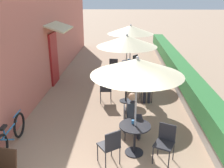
{
  "coord_description": "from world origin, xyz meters",
  "views": [
    {
      "loc": [
        0.5,
        -3.27,
        3.57
      ],
      "look_at": [
        0.15,
        3.81,
        1.0
      ],
      "focal_mm": 40.0,
      "sensor_mm": 36.0,
      "label": 1
    }
  ],
  "objects_px": {
    "patio_table_near": "(135,134)",
    "patio_table_far": "(130,66)",
    "cafe_chair_mid_left": "(106,88)",
    "bicycle_leaning": "(11,136)",
    "cafe_chair_near_left": "(165,140)",
    "patio_umbrella_far": "(131,30)",
    "patio_umbrella_mid": "(127,41)",
    "cafe_chair_far_back": "(138,70)",
    "cafe_chair_far_right": "(114,66)",
    "seated_patron_near_right": "(133,113)",
    "seated_patron_mid_right": "(147,83)",
    "coffee_cup_near": "(133,122)",
    "patio_table_mid": "(126,87)",
    "cafe_chair_near_back": "(110,144)",
    "coffee_cup_far": "(129,60)",
    "coffee_cup_mid": "(126,79)",
    "cafe_chair_far_left": "(137,63)",
    "cafe_chair_near_right": "(129,119)",
    "cafe_chair_mid_right": "(146,86)",
    "patio_umbrella_near": "(137,67)"
  },
  "relations": [
    {
      "from": "patio_table_near",
      "to": "patio_table_far",
      "type": "xyz_separation_m",
      "value": [
        -0.01,
        5.76,
        0.0
      ]
    },
    {
      "from": "cafe_chair_mid_left",
      "to": "bicycle_leaning",
      "type": "xyz_separation_m",
      "value": [
        -2.09,
        -2.85,
        -0.17
      ]
    },
    {
      "from": "patio_table_far",
      "to": "bicycle_leaning",
      "type": "xyz_separation_m",
      "value": [
        -2.96,
        -5.71,
        -0.17
      ]
    },
    {
      "from": "cafe_chair_near_left",
      "to": "patio_umbrella_far",
      "type": "height_order",
      "value": "patio_umbrella_far"
    },
    {
      "from": "patio_umbrella_mid",
      "to": "cafe_chair_far_back",
      "type": "height_order",
      "value": "patio_umbrella_mid"
    },
    {
      "from": "patio_umbrella_mid",
      "to": "cafe_chair_far_right",
      "type": "bearing_deg",
      "value": 101.01
    },
    {
      "from": "bicycle_leaning",
      "to": "cafe_chair_far_right",
      "type": "bearing_deg",
      "value": 67.04
    },
    {
      "from": "seated_patron_near_right",
      "to": "seated_patron_mid_right",
      "type": "bearing_deg",
      "value": 163.1
    },
    {
      "from": "coffee_cup_near",
      "to": "patio_umbrella_mid",
      "type": "distance_m",
      "value": 3.25
    },
    {
      "from": "patio_table_mid",
      "to": "coffee_cup_near",
      "type": "bearing_deg",
      "value": -87.17
    },
    {
      "from": "cafe_chair_near_back",
      "to": "seated_patron_near_right",
      "type": "bearing_deg",
      "value": 31.6
    },
    {
      "from": "cafe_chair_near_back",
      "to": "coffee_cup_far",
      "type": "relative_size",
      "value": 9.67
    },
    {
      "from": "patio_umbrella_mid",
      "to": "coffee_cup_mid",
      "type": "relative_size",
      "value": 26.15
    },
    {
      "from": "patio_table_near",
      "to": "coffee_cup_far",
      "type": "distance_m",
      "value": 5.81
    },
    {
      "from": "seated_patron_mid_right",
      "to": "bicycle_leaning",
      "type": "distance_m",
      "value": 4.62
    },
    {
      "from": "coffee_cup_near",
      "to": "seated_patron_mid_right",
      "type": "xyz_separation_m",
      "value": [
        0.56,
        2.98,
        -0.1
      ]
    },
    {
      "from": "cafe_chair_far_left",
      "to": "coffee_cup_far",
      "type": "xyz_separation_m",
      "value": [
        -0.41,
        -0.58,
        0.27
      ]
    },
    {
      "from": "seated_patron_near_right",
      "to": "cafe_chair_mid_left",
      "type": "relative_size",
      "value": 1.44
    },
    {
      "from": "seated_patron_near_right",
      "to": "patio_umbrella_far",
      "type": "distance_m",
      "value": 5.26
    },
    {
      "from": "patio_umbrella_mid",
      "to": "seated_patron_mid_right",
      "type": "relative_size",
      "value": 1.88
    },
    {
      "from": "seated_patron_near_right",
      "to": "coffee_cup_near",
      "type": "distance_m",
      "value": 0.64
    },
    {
      "from": "cafe_chair_near_right",
      "to": "patio_table_mid",
      "type": "relative_size",
      "value": 1.17
    },
    {
      "from": "coffee_cup_mid",
      "to": "coffee_cup_far",
      "type": "height_order",
      "value": "same"
    },
    {
      "from": "cafe_chair_near_back",
      "to": "patio_table_near",
      "type": "bearing_deg",
      "value": 6.2
    },
    {
      "from": "patio_table_far",
      "to": "coffee_cup_near",
      "type": "bearing_deg",
      "value": -90.32
    },
    {
      "from": "patio_umbrella_mid",
      "to": "cafe_chair_mid_right",
      "type": "relative_size",
      "value": 2.71
    },
    {
      "from": "patio_umbrella_near",
      "to": "cafe_chair_mid_right",
      "type": "distance_m",
      "value": 3.59
    },
    {
      "from": "coffee_cup_mid",
      "to": "cafe_chair_near_right",
      "type": "bearing_deg",
      "value": -88.11
    },
    {
      "from": "patio_table_near",
      "to": "coffee_cup_far",
      "type": "height_order",
      "value": "coffee_cup_far"
    },
    {
      "from": "seated_patron_near_right",
      "to": "cafe_chair_mid_left",
      "type": "height_order",
      "value": "seated_patron_near_right"
    },
    {
      "from": "patio_umbrella_near",
      "to": "cafe_chair_mid_left",
      "type": "distance_m",
      "value": 3.44
    },
    {
      "from": "coffee_cup_far",
      "to": "bicycle_leaning",
      "type": "height_order",
      "value": "coffee_cup_far"
    },
    {
      "from": "patio_umbrella_near",
      "to": "coffee_cup_mid",
      "type": "bearing_deg",
      "value": 93.82
    },
    {
      "from": "cafe_chair_near_left",
      "to": "patio_umbrella_far",
      "type": "relative_size",
      "value": 0.37
    },
    {
      "from": "patio_table_near",
      "to": "bicycle_leaning",
      "type": "bearing_deg",
      "value": 179.09
    },
    {
      "from": "cafe_chair_mid_left",
      "to": "patio_table_mid",
      "type": "bearing_deg",
      "value": 6.2
    },
    {
      "from": "seated_patron_near_right",
      "to": "patio_table_far",
      "type": "distance_m",
      "value": 5.06
    },
    {
      "from": "coffee_cup_far",
      "to": "bicycle_leaning",
      "type": "distance_m",
      "value": 6.46
    },
    {
      "from": "patio_umbrella_far",
      "to": "coffee_cup_far",
      "type": "bearing_deg",
      "value": 145.72
    },
    {
      "from": "cafe_chair_near_back",
      "to": "coffee_cup_mid",
      "type": "distance_m",
      "value": 3.6
    },
    {
      "from": "patio_umbrella_near",
      "to": "seated_patron_mid_right",
      "type": "xyz_separation_m",
      "value": [
        0.51,
        3.05,
        -1.44
      ]
    },
    {
      "from": "patio_table_mid",
      "to": "cafe_chair_far_back",
      "type": "relative_size",
      "value": 0.85
    },
    {
      "from": "seated_patron_near_right",
      "to": "coffee_cup_near",
      "type": "relative_size",
      "value": 13.89
    },
    {
      "from": "cafe_chair_near_back",
      "to": "cafe_chair_mid_right",
      "type": "height_order",
      "value": "same"
    },
    {
      "from": "seated_patron_near_right",
      "to": "patio_table_far",
      "type": "relative_size",
      "value": 1.69
    },
    {
      "from": "patio_table_mid",
      "to": "cafe_chair_near_back",
      "type": "bearing_deg",
      "value": -95.67
    },
    {
      "from": "cafe_chair_near_back",
      "to": "cafe_chair_mid_right",
      "type": "relative_size",
      "value": 1.0
    },
    {
      "from": "coffee_cup_mid",
      "to": "patio_umbrella_near",
      "type": "bearing_deg",
      "value": -86.18
    },
    {
      "from": "coffee_cup_near",
      "to": "seated_patron_mid_right",
      "type": "distance_m",
      "value": 3.03
    },
    {
      "from": "seated_patron_near_right",
      "to": "cafe_chair_mid_left",
      "type": "distance_m",
      "value": 2.37
    }
  ]
}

